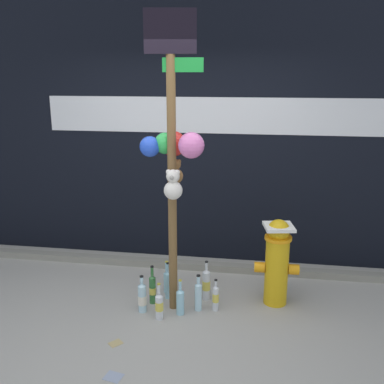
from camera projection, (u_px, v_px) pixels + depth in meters
The scene contains 16 objects.
ground_plane at pixel (157, 336), 3.84m from camera, with size 14.00×14.00×0.00m, color #9E9B93.
building_wall at pixel (190, 120), 5.16m from camera, with size 10.00×0.21×3.38m.
curb_strip at pixel (184, 265), 5.18m from camera, with size 8.00×0.12×0.08m, color gray.
memorial_post at pixel (173, 139), 3.90m from camera, with size 0.61×0.47×2.74m.
fire_hydrant at pixel (277, 260), 4.29m from camera, with size 0.43×0.32×0.88m.
bottle_0 at pixel (206, 284), 4.44m from camera, with size 0.08×0.08×0.42m.
bottle_1 at pixel (180, 301), 4.17m from camera, with size 0.08×0.08×0.36m.
bottle_2 at pixel (168, 284), 4.46m from camera, with size 0.06×0.06×0.39m.
bottle_3 at pixel (142, 297), 4.21m from camera, with size 0.08×0.08×0.37m.
bottle_4 at pixel (153, 289), 4.37m from camera, with size 0.07×0.07×0.40m.
bottle_5 at pixel (216, 297), 4.24m from camera, with size 0.06×0.06×0.33m.
bottle_6 at pixel (159, 305), 4.09m from camera, with size 0.08×0.08×0.36m.
bottle_7 at pixel (167, 280), 4.59m from camera, with size 0.07×0.07×0.35m.
bottle_8 at pixel (198, 295), 4.23m from camera, with size 0.07×0.07×0.37m.
litter_0 at pixel (116, 343), 3.74m from camera, with size 0.09×0.11×0.01m, color tan.
litter_1 at pixel (113, 377), 3.33m from camera, with size 0.13×0.11×0.01m, color #8C99B2.
Camera 1 is at (0.82, -3.29, 2.23)m, focal length 41.11 mm.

